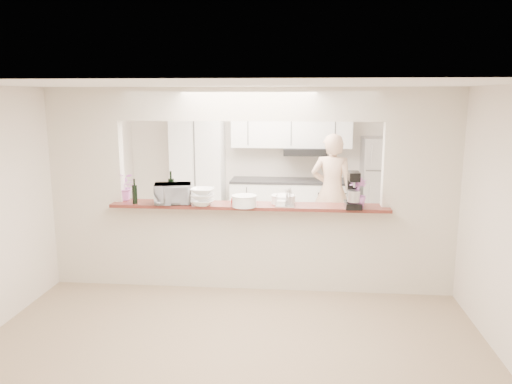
# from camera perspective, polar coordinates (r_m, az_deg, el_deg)

# --- Properties ---
(floor) EXTENTS (6.00, 6.00, 0.00)m
(floor) POSITION_cam_1_polar(r_m,az_deg,el_deg) (6.49, -0.75, -10.74)
(floor) COLOR gray
(floor) RESTS_ON ground
(tile_overlay) EXTENTS (5.00, 2.90, 0.01)m
(tile_overlay) POSITION_cam_1_polar(r_m,az_deg,el_deg) (7.94, 0.42, -6.59)
(tile_overlay) COLOR silver
(tile_overlay) RESTS_ON floor
(partition) EXTENTS (5.00, 0.15, 2.50)m
(partition) POSITION_cam_1_polar(r_m,az_deg,el_deg) (6.10, -0.79, 2.32)
(partition) COLOR beige
(partition) RESTS_ON floor
(bar_counter) EXTENTS (3.40, 0.38, 1.09)m
(bar_counter) POSITION_cam_1_polar(r_m,az_deg,el_deg) (6.29, -0.77, -5.88)
(bar_counter) COLOR beige
(bar_counter) RESTS_ON floor
(kitchen_cabinets) EXTENTS (3.15, 0.62, 2.25)m
(kitchen_cabinets) POSITION_cam_1_polar(r_m,az_deg,el_deg) (8.87, -0.13, 1.72)
(kitchen_cabinets) COLOR silver
(kitchen_cabinets) RESTS_ON floor
(refrigerator) EXTENTS (0.75, 0.70, 1.70)m
(refrigerator) POSITION_cam_1_polar(r_m,az_deg,el_deg) (8.90, 14.32, 0.59)
(refrigerator) COLOR #B5B5BA
(refrigerator) RESTS_ON floor
(flower_left) EXTENTS (0.33, 0.29, 0.35)m
(flower_left) POSITION_cam_1_polar(r_m,az_deg,el_deg) (6.54, -14.81, 0.63)
(flower_left) COLOR #E77AD2
(flower_left) RESTS_ON bar_counter
(wine_bottle_a) EXTENTS (0.06, 0.06, 0.31)m
(wine_bottle_a) POSITION_cam_1_polar(r_m,az_deg,el_deg) (6.30, -13.69, -0.21)
(wine_bottle_a) COLOR black
(wine_bottle_a) RESTS_ON bar_counter
(wine_bottle_b) EXTENTS (0.08, 0.08, 0.38)m
(wine_bottle_b) POSITION_cam_1_polar(r_m,az_deg,el_deg) (6.39, -9.67, 0.33)
(wine_bottle_b) COLOR black
(wine_bottle_b) RESTS_ON bar_counter
(toaster_oven) EXTENTS (0.50, 0.39, 0.25)m
(toaster_oven) POSITION_cam_1_polar(r_m,az_deg,el_deg) (6.21, -9.48, -0.19)
(toaster_oven) COLOR #BAB9BF
(toaster_oven) RESTS_ON bar_counter
(serving_bowls) EXTENTS (0.30, 0.30, 0.21)m
(serving_bowls) POSITION_cam_1_polar(r_m,az_deg,el_deg) (6.07, -6.14, -0.57)
(serving_bowls) COLOR white
(serving_bowls) RESTS_ON bar_counter
(plate_stack_a) EXTENTS (0.30, 0.30, 0.14)m
(plate_stack_a) POSITION_cam_1_polar(r_m,az_deg,el_deg) (5.97, -1.35, -1.02)
(plate_stack_a) COLOR white
(plate_stack_a) RESTS_ON bar_counter
(plate_stack_b) EXTENTS (0.30, 0.30, 0.10)m
(plate_stack_b) POSITION_cam_1_polar(r_m,az_deg,el_deg) (6.16, 3.14, -0.83)
(plate_stack_b) COLOR white
(plate_stack_b) RESTS_ON bar_counter
(red_bowl) EXTENTS (0.14, 0.14, 0.07)m
(red_bowl) POSITION_cam_1_polar(r_m,az_deg,el_deg) (6.15, -2.20, -1.02)
(red_bowl) COLOR maroon
(red_bowl) RESTS_ON bar_counter
(tan_bowl) EXTENTS (0.15, 0.15, 0.07)m
(tan_bowl) POSITION_cam_1_polar(r_m,az_deg,el_deg) (6.21, 2.97, -0.88)
(tan_bowl) COLOR #C9AF8E
(tan_bowl) RESTS_ON bar_counter
(utensil_caddy) EXTENTS (0.24, 0.15, 0.21)m
(utensil_caddy) POSITION_cam_1_polar(r_m,az_deg,el_deg) (5.97, 3.37, -0.83)
(utensil_caddy) COLOR silver
(utensil_caddy) RESTS_ON bar_counter
(stand_mixer) EXTENTS (0.19, 0.30, 0.43)m
(stand_mixer) POSITION_cam_1_polar(r_m,az_deg,el_deg) (6.00, 11.04, 0.05)
(stand_mixer) COLOR black
(stand_mixer) RESTS_ON bar_counter
(flower_right) EXTENTS (0.23, 0.23, 0.36)m
(flower_right) POSITION_cam_1_polar(r_m,az_deg,el_deg) (5.99, 11.53, -0.13)
(flower_right) COLOR #BB6DCC
(flower_right) RESTS_ON bar_counter
(person) EXTENTS (0.73, 0.55, 1.82)m
(person) POSITION_cam_1_polar(r_m,az_deg,el_deg) (7.96, 8.64, 0.05)
(person) COLOR tan
(person) RESTS_ON floor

